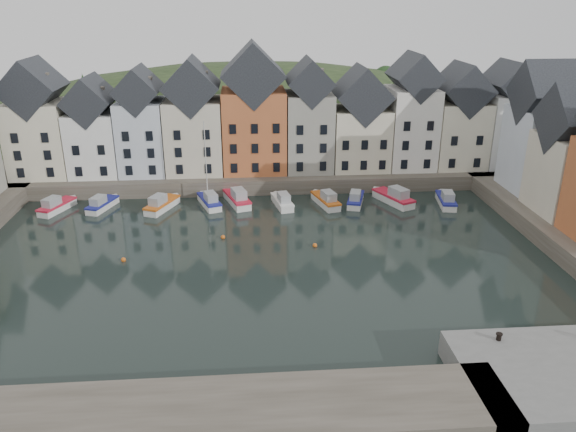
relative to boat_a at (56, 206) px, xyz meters
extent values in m
plane|color=black|center=(25.18, -18.16, -0.66)|extent=(260.00, 260.00, 0.00)
cube|color=#474136|center=(25.18, 11.84, 0.34)|extent=(90.00, 16.00, 2.00)
cube|color=#474136|center=(15.18, -40.16, 0.34)|extent=(50.00, 6.00, 2.00)
ellipsoid|color=#203118|center=(25.18, 37.84, -18.66)|extent=(153.60, 70.40, 64.00)
sphere|color=black|center=(11.24, 32.77, 8.05)|extent=(5.77, 5.77, 5.77)
sphere|color=black|center=(50.05, 42.58, 7.46)|extent=(5.27, 5.27, 5.27)
sphere|color=black|center=(57.00, 36.03, 7.23)|extent=(5.07, 5.07, 5.07)
sphere|color=black|center=(39.46, 37.03, 7.16)|extent=(5.01, 5.01, 5.01)
sphere|color=black|center=(-12.49, 38.44, 5.92)|extent=(3.94, 3.94, 3.94)
sphere|color=black|center=(53.51, 42.09, 7.39)|extent=(5.21, 5.21, 5.21)
sphere|color=black|center=(27.17, 40.48, 7.67)|extent=(5.45, 5.45, 5.45)
sphere|color=black|center=(62.98, 30.15, 6.55)|extent=(4.49, 4.49, 4.49)
cube|color=beige|center=(-3.98, 9.84, 6.38)|extent=(7.67, 8.00, 10.07)
cube|color=black|center=(-3.98, 9.84, 13.31)|extent=(7.67, 8.16, 7.67)
cube|color=white|center=(3.28, 9.84, 5.65)|extent=(6.56, 8.00, 8.61)
cube|color=black|center=(3.28, 9.84, 11.58)|extent=(6.56, 8.16, 6.56)
cube|color=silver|center=(9.81, 9.84, 6.35)|extent=(6.20, 8.00, 10.02)
cube|color=black|center=(9.81, 9.84, 12.90)|extent=(6.20, 8.16, 6.20)
cube|color=beige|center=(16.91, 9.84, 6.38)|extent=(7.70, 8.00, 10.08)
cube|color=black|center=(16.91, 9.84, 13.33)|extent=(7.70, 8.16, 7.70)
cube|color=#BD6236|center=(25.25, 9.84, 6.99)|extent=(8.69, 8.00, 11.28)
cube|color=black|center=(25.25, 9.84, 14.78)|extent=(8.69, 8.16, 8.69)
cube|color=gray|center=(32.96, 9.84, 6.74)|extent=(6.43, 8.00, 10.78)
cube|color=black|center=(32.96, 9.84, 13.72)|extent=(6.43, 8.16, 6.43)
cube|color=beige|center=(40.26, 9.84, 5.62)|extent=(7.88, 8.00, 8.56)
cube|color=black|center=(40.26, 9.84, 11.85)|extent=(7.88, 8.16, 7.88)
cube|color=white|center=(47.60, 9.84, 6.98)|extent=(6.50, 8.00, 11.27)
cube|color=black|center=(47.60, 9.84, 14.23)|extent=(6.50, 8.16, 6.50)
cube|color=beige|center=(54.61, 9.84, 6.01)|extent=(7.23, 8.00, 9.32)
cube|color=black|center=(54.61, 9.84, 12.46)|extent=(7.23, 8.16, 7.23)
cube|color=white|center=(61.47, 9.84, 6.50)|extent=(6.18, 8.00, 10.32)
cube|color=black|center=(61.47, 9.84, 13.19)|extent=(6.18, 8.16, 6.18)
cube|color=silver|center=(61.18, -1.90, 6.54)|extent=(7.47, 8.00, 10.38)
cube|color=black|center=(61.18, -1.90, 13.71)|extent=(7.62, 8.00, 8.00)
cube|color=beige|center=(61.18, -9.91, 5.79)|extent=(8.14, 8.00, 8.89)
sphere|color=#C95B17|center=(21.18, -10.16, -0.51)|extent=(0.50, 0.50, 0.50)
sphere|color=#C95B17|center=(31.18, -13.16, -0.51)|extent=(0.50, 0.50, 0.50)
sphere|color=#C95B17|center=(11.18, -15.16, -0.51)|extent=(0.50, 0.50, 0.50)
cube|color=silver|center=(0.07, 0.17, -0.33)|extent=(3.63, 5.84, 1.03)
cube|color=red|center=(0.07, 0.17, 0.23)|extent=(3.76, 5.98, 0.23)
cube|color=#929699|center=(-0.24, -0.62, 0.80)|extent=(2.04, 2.57, 1.12)
cube|color=silver|center=(5.60, 0.44, -0.34)|extent=(3.24, 5.61, 0.99)
cube|color=navy|center=(5.60, 0.44, 0.20)|extent=(3.36, 5.74, 0.22)
cube|color=#929699|center=(5.35, -0.33, 0.73)|extent=(1.88, 2.44, 1.08)
cube|color=silver|center=(13.22, -0.36, -0.31)|extent=(4.00, 6.16, 1.09)
cube|color=#C95B17|center=(13.22, -0.36, 0.29)|extent=(4.13, 6.30, 0.25)
cube|color=#929699|center=(12.87, -1.17, 0.88)|extent=(2.22, 2.73, 1.19)
cube|color=silver|center=(19.12, 0.49, -0.32)|extent=(3.45, 5.96, 1.05)
cube|color=navy|center=(19.12, 0.49, 0.25)|extent=(3.57, 6.10, 0.24)
cube|color=#929699|center=(19.39, -0.33, 0.82)|extent=(1.99, 2.59, 1.14)
cylinder|color=silver|center=(18.93, 1.03, 5.06)|extent=(0.13, 0.13, 10.48)
cube|color=silver|center=(22.68, 0.94, -0.28)|extent=(3.73, 6.67, 1.17)
cube|color=red|center=(22.68, 0.94, 0.36)|extent=(3.87, 6.83, 0.27)
cube|color=#929699|center=(22.96, 0.03, 1.00)|extent=(2.18, 2.88, 1.28)
cube|color=silver|center=(28.50, -0.32, -0.33)|extent=(2.67, 5.75, 1.01)
cube|color=silver|center=(28.50, -0.32, 0.22)|extent=(2.78, 5.87, 0.23)
cube|color=#929699|center=(28.65, -1.14, 0.77)|extent=(1.68, 2.42, 1.11)
cube|color=silver|center=(34.15, -0.38, -0.31)|extent=(3.24, 6.14, 1.08)
cube|color=#C95B17|center=(34.15, -0.38, 0.28)|extent=(3.36, 6.28, 0.25)
cube|color=#929699|center=(34.37, -1.23, 0.86)|extent=(1.94, 2.63, 1.18)
cube|color=silver|center=(38.11, -0.25, -0.33)|extent=(3.14, 5.75, 1.01)
cube|color=navy|center=(38.11, -0.25, 0.22)|extent=(3.26, 5.89, 0.23)
cube|color=#929699|center=(37.88, -1.05, 0.77)|extent=(1.86, 2.48, 1.10)
cube|color=silver|center=(43.09, -0.26, -0.28)|extent=(4.45, 6.73, 1.19)
cube|color=red|center=(43.09, -0.26, 0.37)|extent=(4.61, 6.89, 0.27)
cube|color=#929699|center=(43.49, -1.15, 1.02)|extent=(2.45, 3.00, 1.30)
cube|color=silver|center=(49.73, -1.48, -0.32)|extent=(2.58, 5.94, 1.05)
cube|color=navy|center=(49.73, -1.48, 0.25)|extent=(2.69, 6.07, 0.24)
cube|color=#929699|center=(49.60, -2.33, 0.83)|extent=(1.67, 2.47, 1.15)
cylinder|color=black|center=(42.01, -34.66, 1.59)|extent=(0.36, 0.36, 0.50)
cylinder|color=black|center=(42.01, -34.66, 1.86)|extent=(0.48, 0.48, 0.08)
camera|label=1|loc=(24.02, -68.05, 24.80)|focal=35.00mm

